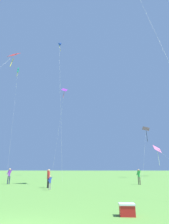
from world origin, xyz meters
TOP-DOWN VIEW (x-y plane):
  - kite_blue_delta at (-4.39, 27.31)m, footprint 3.19×5.68m
  - kite_purple_streamer at (-6.06, 43.97)m, footprint 2.36×5.37m
  - kite_black_large at (13.83, 34.56)m, footprint 3.72×5.34m
  - kite_red_high at (-6.11, 11.65)m, footprint 3.12×9.34m
  - kite_teal_box at (-18.49, 39.37)m, footprint 3.64×6.35m
  - kite_pink_low at (18.60, 43.12)m, footprint 3.64×12.27m
  - person_child_small at (-1.02, 11.42)m, footprint 0.36×0.19m
  - person_far_back at (-7.30, 17.23)m, footprint 0.55×0.31m
  - person_in_red_shirt at (7.73, 17.42)m, footprint 0.49×0.37m
  - person_foreground_watcher at (-1.61, 13.16)m, footprint 0.24×0.54m
  - picnic_cooler at (4.01, 2.93)m, footprint 0.60×0.40m

SIDE VIEW (x-z plane):
  - picnic_cooler at x=4.01m, z-range 0.00..0.44m
  - person_child_small at x=-1.02m, z-range 0.12..1.26m
  - person_foreground_watcher at x=-1.61m, z-range 0.17..1.84m
  - person_in_red_shirt at x=7.73m, z-range 0.17..1.85m
  - person_far_back at x=-7.30m, z-range 0.18..1.93m
  - kite_pink_low at x=18.60m, z-range 1.91..9.52m
  - kite_black_large at x=13.83m, z-range 4.04..14.71m
  - kite_red_high at x=-6.11m, z-range 5.85..20.10m
  - kite_purple_streamer at x=-6.06m, z-range 10.40..35.18m
  - kite_blue_delta at x=-4.39m, z-range 13.13..40.68m
  - kite_teal_box at x=-18.49m, z-range 13.44..42.43m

